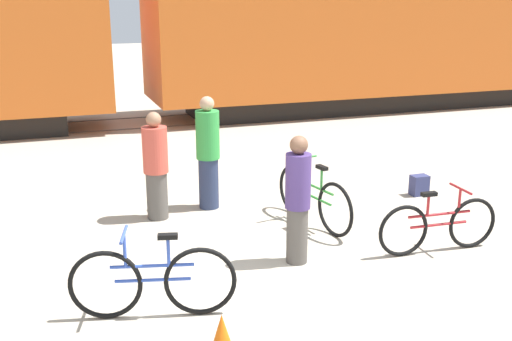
# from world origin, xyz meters

# --- Properties ---
(ground_plane) EXTENTS (80.00, 80.00, 0.00)m
(ground_plane) POSITION_xyz_m (0.00, 0.00, 0.00)
(ground_plane) COLOR #B2A893
(freight_train) EXTENTS (58.70, 2.85, 5.19)m
(freight_train) POSITION_xyz_m (0.00, 10.51, 2.73)
(freight_train) COLOR black
(freight_train) RESTS_ON ground_plane
(rail_near) EXTENTS (70.70, 0.07, 0.01)m
(rail_near) POSITION_xyz_m (0.00, 9.79, 0.01)
(rail_near) COLOR #4C4238
(rail_near) RESTS_ON ground_plane
(rail_far) EXTENTS (70.70, 0.07, 0.01)m
(rail_far) POSITION_xyz_m (0.00, 11.23, 0.01)
(rail_far) COLOR #4C4238
(rail_far) RESTS_ON ground_plane
(bicycle_green) EXTENTS (0.47, 1.76, 0.95)m
(bicycle_green) POSITION_xyz_m (1.41, 2.25, 0.40)
(bicycle_green) COLOR black
(bicycle_green) RESTS_ON ground_plane
(bicycle_blue) EXTENTS (1.66, 0.53, 0.93)m
(bicycle_blue) POSITION_xyz_m (-1.22, 0.40, 0.39)
(bicycle_blue) COLOR black
(bicycle_blue) RESTS_ON ground_plane
(bicycle_maroon) EXTENTS (1.68, 0.46, 0.85)m
(bicycle_maroon) POSITION_xyz_m (2.52, 0.82, 0.36)
(bicycle_maroon) COLOR black
(bicycle_maroon) RESTS_ON ground_plane
(person_in_red) EXTENTS (0.37, 0.37, 1.61)m
(person_in_red) POSITION_xyz_m (-0.66, 3.26, 0.80)
(person_in_red) COLOR #514C47
(person_in_red) RESTS_ON ground_plane
(person_in_purple) EXTENTS (0.31, 0.31, 1.61)m
(person_in_purple) POSITION_xyz_m (0.68, 1.14, 0.81)
(person_in_purple) COLOR #514C47
(person_in_purple) RESTS_ON ground_plane
(person_in_green) EXTENTS (0.36, 0.36, 1.75)m
(person_in_green) POSITION_xyz_m (0.18, 3.46, 0.88)
(person_in_green) COLOR #283351
(person_in_green) RESTS_ON ground_plane
(backpack) EXTENTS (0.28, 0.20, 0.34)m
(backpack) POSITION_xyz_m (3.65, 2.90, 0.17)
(backpack) COLOR navy
(backpack) RESTS_ON ground_plane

